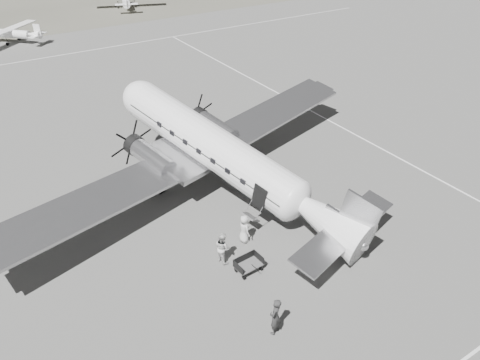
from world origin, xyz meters
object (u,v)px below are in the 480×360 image
at_px(baggage_cart_near, 249,265).
at_px(dc3_airliner, 223,156).
at_px(light_plane_left, 13,35).
at_px(passenger, 244,229).
at_px(light_plane_right, 126,1).
at_px(ground_crew, 275,317).
at_px(ramp_agent, 223,247).

bearing_deg(baggage_cart_near, dc3_airliner, 65.42).
distance_m(light_plane_left, passenger, 50.51).
relative_size(light_plane_right, ground_crew, 5.77).
height_order(dc3_airliner, ground_crew, dc3_airliner).
distance_m(light_plane_left, baggage_cart_near, 52.71).
bearing_deg(light_plane_left, baggage_cart_near, -130.94).
xyz_separation_m(light_plane_left, light_plane_right, (20.01, 11.58, 0.18)).
bearing_deg(ramp_agent, baggage_cart_near, -158.20).
bearing_deg(passenger, baggage_cart_near, 154.76).
xyz_separation_m(dc3_airliner, light_plane_left, (-5.06, 45.52, -1.90)).
distance_m(light_plane_left, light_plane_right, 23.12).
bearing_deg(dc3_airliner, light_plane_left, 80.51).
relative_size(light_plane_right, ramp_agent, 6.24).
xyz_separation_m(light_plane_right, ramp_agent, (-18.42, -62.76, -0.28)).
bearing_deg(light_plane_right, passenger, -85.50).
relative_size(baggage_cart_near, ground_crew, 0.75).
xyz_separation_m(dc3_airliner, passenger, (-1.54, -4.88, -2.05)).
distance_m(light_plane_right, ground_crew, 70.87).
bearing_deg(light_plane_right, ramp_agent, -86.96).
height_order(light_plane_right, ground_crew, light_plane_right).
relative_size(light_plane_left, ground_crew, 4.94).
distance_m(dc3_airliner, ramp_agent, 6.93).
height_order(light_plane_right, passenger, light_plane_right).
height_order(dc3_airliner, baggage_cart_near, dc3_airliner).
bearing_deg(ground_crew, dc3_airliner, -140.83).
relative_size(light_plane_left, baggage_cart_near, 6.59).
bearing_deg(ramp_agent, light_plane_right, -21.35).
bearing_deg(baggage_cart_near, light_plane_right, 70.96).
relative_size(dc3_airliner, ramp_agent, 16.32).
bearing_deg(light_plane_right, baggage_cart_near, -85.99).
distance_m(dc3_airliner, light_plane_left, 45.84).
bearing_deg(baggage_cart_near, passenger, 58.69).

